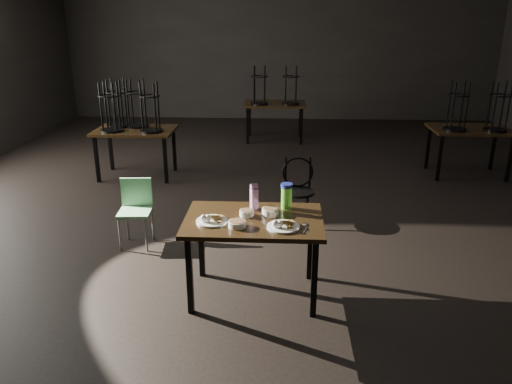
# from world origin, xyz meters

# --- Properties ---
(room) EXTENTS (12.00, 12.04, 3.22)m
(room) POSITION_xyz_m (-0.06, 0.01, 2.33)
(room) COLOR black
(room) RESTS_ON ground
(main_table) EXTENTS (1.20, 0.80, 0.75)m
(main_table) POSITION_xyz_m (-0.18, -2.03, 0.67)
(main_table) COLOR black
(main_table) RESTS_ON ground
(plate_left) EXTENTS (0.27, 0.27, 0.09)m
(plate_left) POSITION_xyz_m (-0.53, -2.12, 0.77)
(plate_left) COLOR white
(plate_left) RESTS_ON main_table
(plate_right) EXTENTS (0.28, 0.28, 0.09)m
(plate_right) POSITION_xyz_m (0.08, -2.21, 0.77)
(plate_right) COLOR white
(plate_right) RESTS_ON main_table
(bowl_near) EXTENTS (0.13, 0.13, 0.05)m
(bowl_near) POSITION_xyz_m (-0.24, -1.96, 0.78)
(bowl_near) COLOR white
(bowl_near) RESTS_ON main_table
(bowl_far) EXTENTS (0.15, 0.15, 0.06)m
(bowl_far) POSITION_xyz_m (-0.03, -1.93, 0.78)
(bowl_far) COLOR white
(bowl_far) RESTS_ON main_table
(bowl_big) EXTENTS (0.15, 0.15, 0.05)m
(bowl_big) POSITION_xyz_m (-0.31, -2.21, 0.78)
(bowl_big) COLOR white
(bowl_big) RESTS_ON main_table
(juice_carton) EXTENTS (0.08, 0.08, 0.24)m
(juice_carton) POSITION_xyz_m (-0.19, -1.80, 0.86)
(juice_carton) COLOR #841878
(juice_carton) RESTS_ON main_table
(water_bottle) EXTENTS (0.11, 0.11, 0.24)m
(water_bottle) POSITION_xyz_m (0.11, -1.78, 0.87)
(water_bottle) COLOR #6FD63F
(water_bottle) RESTS_ON main_table
(spoon) EXTENTS (0.06, 0.22, 0.01)m
(spoon) POSITION_xyz_m (0.26, -2.15, 0.76)
(spoon) COLOR silver
(spoon) RESTS_ON main_table
(bentwood_chair) EXTENTS (0.39, 0.39, 0.82)m
(bentwood_chair) POSITION_xyz_m (0.26, -0.39, 0.48)
(bentwood_chair) COLOR black
(bentwood_chair) RESTS_ON ground
(school_chair) EXTENTS (0.36, 0.36, 0.73)m
(school_chair) POSITION_xyz_m (-1.52, -1.01, 0.44)
(school_chair) COLOR #6AA577
(school_chair) RESTS_ON ground
(bg_table_left) EXTENTS (1.20, 0.80, 1.48)m
(bg_table_left) POSITION_xyz_m (-2.21, 1.38, 0.80)
(bg_table_left) COLOR black
(bg_table_left) RESTS_ON ground
(bg_table_right) EXTENTS (1.20, 0.80, 1.48)m
(bg_table_right) POSITION_xyz_m (2.97, 1.66, 0.75)
(bg_table_right) COLOR black
(bg_table_right) RESTS_ON ground
(bg_table_far) EXTENTS (1.20, 0.80, 1.48)m
(bg_table_far) POSITION_xyz_m (-0.08, 3.78, 0.75)
(bg_table_far) COLOR black
(bg_table_far) RESTS_ON ground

